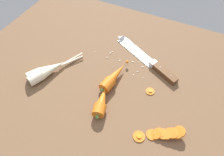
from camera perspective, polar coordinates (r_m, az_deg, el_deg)
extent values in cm
cube|color=brown|center=(83.94, 0.59, -0.54)|extent=(120.00, 90.00, 4.00)
cube|color=silver|center=(92.21, 6.54, 7.13)|extent=(19.83, 12.97, 0.50)
cone|color=silver|center=(98.28, 2.15, 10.77)|extent=(4.47, 4.89, 3.96)
cube|color=silver|center=(87.03, 10.95, 3.82)|extent=(3.11, 3.53, 2.20)
cube|color=brown|center=(84.55, 14.00, 1.20)|extent=(11.08, 7.47, 2.20)
sphere|color=silver|center=(84.76, 12.79, 2.84)|extent=(0.50, 0.50, 0.50)
sphere|color=silver|center=(82.79, 15.52, 0.51)|extent=(0.50, 0.50, 0.50)
cylinder|color=orange|center=(77.45, -1.35, -1.75)|extent=(4.91, 5.44, 4.20)
cone|color=orange|center=(80.41, 1.06, 0.96)|extent=(5.78, 12.10, 3.99)
sphere|color=orange|center=(84.91, 4.06, 4.32)|extent=(1.20, 1.20, 1.20)
cylinder|color=#5B7F3D|center=(76.05, -2.68, -3.24)|extent=(1.34, 1.18, 1.20)
cylinder|color=orange|center=(71.66, -3.46, -8.53)|extent=(5.05, 4.94, 4.20)
cone|color=orange|center=(74.12, -2.55, -5.36)|extent=(6.21, 10.40, 3.99)
sphere|color=orange|center=(77.84, -1.42, -1.38)|extent=(1.20, 1.20, 1.20)
cylinder|color=#5B7F3D|center=(70.43, -3.98, -10.33)|extent=(1.40, 1.26, 1.20)
cylinder|color=beige|center=(84.34, -19.72, -0.03)|extent=(5.88, 6.71, 4.00)
cone|color=beige|center=(85.72, -15.31, 2.62)|extent=(7.41, 10.62, 3.80)
cylinder|color=beige|center=(88.46, -10.87, 4.81)|extent=(4.88, 10.14, 0.70)
cylinder|color=#7A6647|center=(84.02, -21.34, -1.00)|extent=(2.69, 1.38, 2.80)
cylinder|color=beige|center=(85.50, -20.00, 0.75)|extent=(6.24, 6.68, 4.00)
cone|color=beige|center=(86.05, -15.47, 2.81)|extent=(8.29, 10.11, 3.80)
cylinder|color=beige|center=(87.91, -10.83, 4.45)|extent=(6.08, 9.13, 0.70)
cylinder|color=#7A6647|center=(85.46, -21.64, 0.00)|extent=(2.53, 1.74, 2.80)
cylinder|color=orange|center=(70.62, 10.65, -14.67)|extent=(3.68, 3.68, 0.70)
cylinder|color=orange|center=(70.62, 11.70, -14.56)|extent=(3.58, 3.43, 2.40)
cylinder|color=orange|center=(70.71, 12.48, -14.22)|extent=(3.59, 3.50, 1.80)
cylinder|color=orange|center=(70.58, 13.59, -14.41)|extent=(3.69, 3.59, 1.90)
cylinder|color=orange|center=(70.51, 14.40, -14.41)|extent=(3.51, 3.40, 1.97)
cylinder|color=orange|center=(70.61, 15.11, -14.11)|extent=(3.64, 3.51, 2.23)
cylinder|color=orange|center=(70.58, 15.89, -14.05)|extent=(3.69, 3.57, 2.12)
cylinder|color=orange|center=(70.72, 17.05, -13.94)|extent=(3.85, 3.69, 2.65)
cylinder|color=orange|center=(70.86, 17.61, -13.54)|extent=(3.93, 3.80, 2.43)
cylinder|color=orange|center=(69.76, 7.22, -15.23)|extent=(3.80, 3.80, 0.70)
cylinder|color=orange|center=(69.52, 7.24, -15.15)|extent=(1.60, 1.60, 0.16)
cylinder|color=orange|center=(79.08, 10.17, -3.47)|extent=(3.20, 3.20, 0.70)
cylinder|color=orange|center=(78.87, 10.20, -3.35)|extent=(1.34, 1.34, 0.16)
sphere|color=beige|center=(83.12, 5.77, 0.89)|extent=(0.56, 0.56, 0.56)
sphere|color=beige|center=(82.69, 8.34, 0.10)|extent=(0.47, 0.47, 0.47)
sphere|color=beige|center=(88.99, -1.38, 5.63)|extent=(0.77, 0.77, 0.77)
sphere|color=beige|center=(90.77, -0.41, 6.80)|extent=(0.82, 0.82, 0.82)
sphere|color=beige|center=(91.49, 0.11, 7.13)|extent=(0.57, 0.57, 0.57)
sphere|color=beige|center=(88.11, 7.21, 4.42)|extent=(0.49, 0.49, 0.49)
sphere|color=beige|center=(84.33, 6.90, 1.81)|extent=(0.73, 0.73, 0.73)
sphere|color=beige|center=(86.20, 8.21, 3.06)|extent=(0.79, 0.79, 0.79)
sphere|color=beige|center=(87.06, 9.02, 3.35)|extent=(0.42, 0.42, 0.42)
sphere|color=beige|center=(91.89, -4.64, 7.13)|extent=(0.49, 0.49, 0.49)
sphere|color=beige|center=(87.72, 2.08, 4.75)|extent=(0.77, 0.77, 0.77)
sphere|color=beige|center=(87.62, 5.62, 4.47)|extent=(0.89, 0.89, 0.89)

